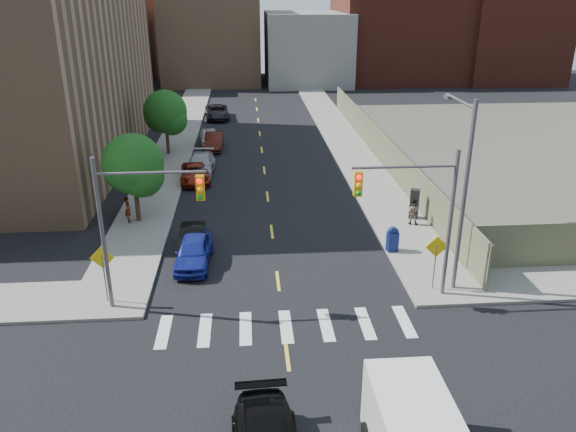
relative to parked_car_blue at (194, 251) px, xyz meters
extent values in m
plane|color=black|center=(4.20, -10.12, -0.73)|extent=(160.00, 160.00, 0.00)
cube|color=gray|center=(-3.55, 31.38, -0.66)|extent=(3.50, 73.00, 0.15)
cube|color=gray|center=(11.95, 31.38, -0.66)|extent=(3.50, 73.00, 0.15)
cube|color=#6D704E|center=(13.80, 17.88, 0.52)|extent=(0.12, 44.00, 2.50)
cube|color=#592319|center=(-17.80, 59.88, 5.27)|extent=(14.00, 18.00, 12.00)
cube|color=#8C6B4C|center=(-1.80, 61.88, 6.77)|extent=(14.00, 16.00, 15.00)
cube|color=gray|center=(12.20, 59.88, 4.27)|extent=(12.00, 16.00, 10.00)
cube|color=#592319|center=(26.20, 61.88, 7.27)|extent=(18.00, 18.00, 16.00)
cube|color=#592319|center=(42.20, 59.88, 8.27)|extent=(14.00, 16.00, 18.00)
cylinder|color=#59595E|center=(-3.30, -4.12, 2.77)|extent=(0.18, 0.18, 7.00)
cylinder|color=#59595E|center=(-1.05, -4.12, 5.57)|extent=(4.50, 0.12, 0.12)
cube|color=#E5A50C|center=(0.90, -4.12, 4.87)|extent=(0.35, 0.30, 1.05)
cylinder|color=#59595E|center=(11.70, -4.12, 2.77)|extent=(0.18, 0.18, 7.00)
cylinder|color=#59595E|center=(9.45, -4.12, 5.57)|extent=(4.50, 0.12, 0.12)
cube|color=#E5A50C|center=(7.50, -4.12, 4.87)|extent=(0.35, 0.30, 1.05)
cylinder|color=#59595E|center=(12.40, -3.62, 3.77)|extent=(0.20, 0.20, 9.00)
cylinder|color=#59595E|center=(12.40, -1.92, 7.87)|extent=(0.12, 3.50, 0.12)
cube|color=#59595E|center=(12.40, -0.32, 7.77)|extent=(0.25, 0.60, 0.18)
cylinder|color=#59595E|center=(-3.60, -3.62, 0.47)|extent=(0.06, 0.06, 2.40)
cube|color=yellow|center=(-3.60, -3.62, 1.57)|extent=(1.06, 0.04, 1.06)
cylinder|color=#59595E|center=(11.40, -3.62, 0.47)|extent=(0.06, 0.06, 2.40)
cube|color=yellow|center=(11.40, -3.62, 1.57)|extent=(1.06, 0.04, 1.06)
cylinder|color=#59595E|center=(-3.60, 9.88, 0.47)|extent=(0.06, 0.06, 2.40)
cube|color=yellow|center=(-3.60, 9.88, 1.57)|extent=(1.06, 0.04, 1.06)
cylinder|color=#332114|center=(-3.80, 5.88, 0.59)|extent=(0.28, 0.28, 2.64)
sphere|color=#164714|center=(-3.80, 5.88, 2.99)|extent=(3.60, 3.60, 3.60)
sphere|color=#164714|center=(-3.30, 5.58, 2.39)|extent=(2.64, 2.64, 2.64)
sphere|color=#164714|center=(-4.20, 6.28, 2.57)|extent=(2.88, 2.88, 2.88)
cylinder|color=#332114|center=(-3.80, 20.88, 0.59)|extent=(0.28, 0.28, 2.64)
sphere|color=#164714|center=(-3.80, 20.88, 2.99)|extent=(3.60, 3.60, 3.60)
sphere|color=#164714|center=(-3.30, 20.58, 2.39)|extent=(2.64, 2.64, 2.64)
sphere|color=#164714|center=(-4.20, 21.28, 2.57)|extent=(2.88, 2.88, 2.88)
imported|color=navy|center=(0.00, 0.00, 0.00)|extent=(1.93, 4.38, 1.46)
imported|color=black|center=(-0.20, 1.85, -0.11)|extent=(1.39, 3.82, 1.25)
imported|color=maroon|center=(-0.94, 13.52, -0.10)|extent=(2.42, 4.68, 1.26)
imported|color=#A2A3A9|center=(-0.71, 15.44, 0.00)|extent=(2.24, 5.09, 1.45)
imported|color=silver|center=(-0.45, 23.99, -0.01)|extent=(2.12, 4.38, 1.44)
imported|color=#45150D|center=(0.00, 22.50, -0.02)|extent=(1.56, 4.36, 1.43)
imported|color=black|center=(-0.22, 34.97, 0.00)|extent=(2.95, 5.52, 1.47)
cube|color=black|center=(7.39, -12.59, 0.93)|extent=(1.99, 1.29, 0.97)
cylinder|color=black|center=(8.41, -12.92, -0.36)|extent=(0.30, 0.82, 0.82)
cube|color=#0E1C54|center=(10.50, 0.51, -0.05)|extent=(0.62, 0.52, 1.07)
cylinder|color=#0E1C54|center=(10.50, 0.51, 0.52)|extent=(0.59, 0.34, 0.55)
cube|color=black|center=(12.96, 5.01, 0.34)|extent=(0.67, 0.62, 1.85)
imported|color=gray|center=(-4.34, 5.69, 0.22)|extent=(0.52, 0.66, 1.60)
imported|color=gray|center=(12.60, 4.08, 0.20)|extent=(0.93, 0.84, 1.56)
camera|label=1|loc=(2.85, -26.22, 12.52)|focal=35.00mm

